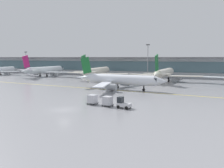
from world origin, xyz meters
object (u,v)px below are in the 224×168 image
cargo_dolly_trailing (92,99)px  gate_airplane_0 (0,70)px  baggage_tug (123,103)px  cargo_dolly_lead (108,101)px  gate_airplane_2 (97,71)px  apron_light_mast_0 (26,61)px  taxiing_regional_jet (119,80)px  gate_airplane_1 (45,70)px  gate_airplane_3 (164,73)px  apron_light_mast_1 (148,59)px

cargo_dolly_trailing → gate_airplane_0: bearing=155.9°
baggage_tug → cargo_dolly_lead: (-3.30, 0.42, 0.16)m
gate_airplane_2 → apron_light_mast_0: 56.71m
taxiing_regional_jet → gate_airplane_1: bearing=154.0°
cargo_dolly_trailing → apron_light_mast_0: apron_light_mast_0 is taller
gate_airplane_0 → cargo_dolly_lead: bearing=-125.5°
gate_airplane_1 → gate_airplane_3: size_ratio=0.99×
apron_light_mast_0 → gate_airplane_1: bearing=-29.5°
taxiing_regional_jet → baggage_tug: taxiing_regional_jet is taller
gate_airplane_0 → apron_light_mast_1: bearing=-83.5°
gate_airplane_3 → cargo_dolly_trailing: bearing=176.1°
gate_airplane_0 → cargo_dolly_trailing: (81.71, -49.81, -1.67)m
gate_airplane_1 → apron_light_mast_0: 29.40m
gate_airplane_0 → taxiing_regional_jet: (79.38, -27.84, 0.17)m
apron_light_mast_0 → cargo_dolly_lead: bearing=-39.2°
cargo_dolly_lead → apron_light_mast_1: size_ratio=0.15×
gate_airplane_1 → cargo_dolly_trailing: size_ratio=13.87×
gate_airplane_2 → cargo_dolly_lead: gate_airplane_2 is taller
cargo_dolly_lead → apron_light_mast_0: 105.36m
gate_airplane_0 → apron_light_mast_1: (77.97, 15.81, 5.78)m
baggage_tug → apron_light_mast_0: 108.21m
gate_airplane_2 → baggage_tug: (30.33, -51.76, -2.29)m
baggage_tug → apron_light_mast_0: apron_light_mast_0 is taller
gate_airplane_1 → apron_light_mast_0: bearing=62.6°
gate_airplane_1 → cargo_dolly_trailing: 73.79m
gate_airplane_2 → apron_light_mast_0: size_ratio=2.48×
gate_airplane_0 → cargo_dolly_lead: 98.97m
baggage_tug → cargo_dolly_lead: size_ratio=1.21×
taxiing_regional_jet → apron_light_mast_0: apron_light_mast_0 is taller
gate_airplane_1 → baggage_tug: bearing=-129.4°
cargo_dolly_lead → apron_light_mast_1: apron_light_mast_1 is taller
gate_airplane_1 → apron_light_mast_1: 51.15m
gate_airplane_1 → gate_airplane_2: (29.16, -0.76, 0.03)m
gate_airplane_2 → gate_airplane_0: bearing=88.8°
gate_airplane_2 → taxiing_regional_jet: size_ratio=1.10×
gate_airplane_2 → cargo_dolly_trailing: (23.50, -50.89, -2.13)m
gate_airplane_1 → taxiing_regional_jet: size_ratio=1.09×
gate_airplane_0 → apron_light_mast_1: 79.76m
baggage_tug → taxiing_regional_jet: bearing=119.2°
apron_light_mast_0 → apron_light_mast_1: size_ratio=0.83×
apron_light_mast_1 → cargo_dolly_lead: bearing=-83.7°
cargo_dolly_lead → cargo_dolly_trailing: bearing=-180.0°
gate_airplane_3 → gate_airplane_1: bearing=92.3°
gate_airplane_0 → apron_light_mast_0: (3.70, 16.20, 4.41)m
gate_airplane_2 → cargo_dolly_trailing: size_ratio=14.01×
gate_airplane_0 → apron_light_mast_1: apron_light_mast_1 is taller
baggage_tug → apron_light_mast_0: size_ratio=0.21×
gate_airplane_1 → taxiing_regional_jet: gate_airplane_1 is taller
gate_airplane_1 → cargo_dolly_trailing: gate_airplane_1 is taller
gate_airplane_3 → taxiing_regional_jet: bearing=166.2°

